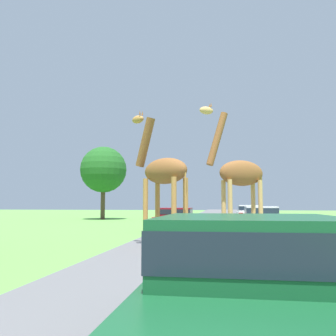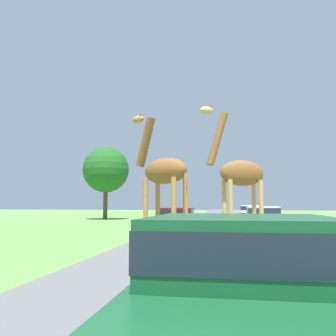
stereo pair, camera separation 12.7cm
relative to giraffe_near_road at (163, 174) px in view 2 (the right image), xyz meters
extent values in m
cube|color=#5B5B5E|center=(1.85, 17.34, -2.55)|extent=(7.01, 120.00, 0.00)
cylinder|color=#B77F3D|center=(-0.60, -0.01, -1.35)|extent=(0.17, 0.17, 2.40)
cylinder|color=#2D2319|center=(-0.60, -0.01, -2.49)|extent=(0.23, 0.23, 0.10)
cylinder|color=#B77F3D|center=(-0.27, 0.54, -1.35)|extent=(0.17, 0.17, 2.40)
cylinder|color=#2D2319|center=(-0.27, 0.54, -2.49)|extent=(0.23, 0.23, 0.10)
cylinder|color=#B77F3D|center=(0.49, -0.67, -1.35)|extent=(0.17, 0.17, 2.40)
cylinder|color=#2D2319|center=(0.49, -0.67, -2.49)|extent=(0.23, 0.23, 0.10)
cylinder|color=#B77F3D|center=(0.82, -0.13, -1.35)|extent=(0.17, 0.17, 2.40)
cylinder|color=#2D2319|center=(0.82, -0.13, -2.49)|extent=(0.23, 0.23, 0.10)
ellipsoid|color=brown|center=(0.11, -0.07, 0.11)|extent=(1.95, 1.58, 0.91)
cylinder|color=brown|center=(-0.72, 0.43, 1.23)|extent=(0.91, 0.72, 1.84)
ellipsoid|color=#B77F3D|center=(-1.06, 0.64, 2.14)|extent=(0.60, 0.50, 0.30)
cylinder|color=#B77F3D|center=(0.85, -0.52, -0.55)|extent=(0.06, 0.06, 1.32)
cone|color=brown|center=(-0.95, 0.50, 2.37)|extent=(0.07, 0.07, 0.16)
cone|color=brown|center=(-0.88, 0.61, 2.37)|extent=(0.07, 0.07, 0.16)
cylinder|color=tan|center=(2.34, 1.26, -1.33)|extent=(0.17, 0.17, 2.43)
cylinder|color=#2D2319|center=(2.34, 1.26, -2.49)|extent=(0.23, 0.23, 0.10)
cylinder|color=tan|center=(2.10, 1.70, -1.33)|extent=(0.17, 0.17, 2.43)
cylinder|color=#2D2319|center=(2.10, 1.70, -2.49)|extent=(0.23, 0.23, 0.10)
cylinder|color=tan|center=(3.51, 1.90, -1.33)|extent=(0.17, 0.17, 2.43)
cylinder|color=#2D2319|center=(3.51, 1.90, -2.49)|extent=(0.23, 0.23, 0.10)
cylinder|color=tan|center=(3.27, 2.34, -1.33)|extent=(0.17, 0.17, 2.43)
cylinder|color=#2D2319|center=(3.27, 2.34, -2.49)|extent=(0.23, 0.23, 0.10)
ellipsoid|color=brown|center=(2.81, 1.80, 0.15)|extent=(1.94, 1.42, 1.00)
cylinder|color=brown|center=(1.89, 1.30, 1.44)|extent=(0.93, 0.68, 2.12)
ellipsoid|color=tan|center=(1.50, 1.09, 2.51)|extent=(0.61, 0.48, 0.30)
cylinder|color=tan|center=(3.60, 2.23, -0.51)|extent=(0.06, 0.06, 1.33)
cone|color=brown|center=(1.68, 1.11, 2.74)|extent=(0.07, 0.07, 0.16)
cone|color=brown|center=(1.62, 1.23, 2.74)|extent=(0.07, 0.07, 0.16)
cube|color=#144C28|center=(2.33, -8.46, -2.01)|extent=(1.97, 4.34, 0.58)
cube|color=#144C28|center=(2.33, -8.46, -1.43)|extent=(1.77, 1.95, 0.58)
cube|color=#19232D|center=(2.33, -8.46, -1.40)|extent=(1.79, 1.97, 0.35)
cylinder|color=black|center=(1.55, -7.15, -2.25)|extent=(0.39, 0.60, 0.60)
cylinder|color=black|center=(3.12, -7.15, -2.25)|extent=(0.39, 0.60, 0.60)
cube|color=silver|center=(4.23, 8.93, -2.00)|extent=(1.92, 4.38, 0.52)
cube|color=silver|center=(4.23, 8.93, -1.46)|extent=(1.72, 1.97, 0.55)
cube|color=#19232D|center=(4.23, 8.93, -1.44)|extent=(1.74, 1.99, 0.33)
cube|color=red|center=(3.44, 6.73, -1.81)|extent=(0.34, 0.03, 0.12)
cube|color=red|center=(5.01, 6.73, -1.81)|extent=(0.34, 0.03, 0.12)
cylinder|color=black|center=(3.46, 10.24, -2.21)|extent=(0.38, 0.68, 0.68)
cylinder|color=black|center=(4.99, 10.24, -2.21)|extent=(0.38, 0.68, 0.68)
cylinder|color=black|center=(3.46, 7.61, -2.21)|extent=(0.38, 0.68, 0.68)
cylinder|color=black|center=(4.99, 7.61, -2.21)|extent=(0.38, 0.68, 0.68)
cube|color=maroon|center=(-0.59, 7.92, -2.01)|extent=(1.97, 3.96, 0.54)
cube|color=maroon|center=(-0.59, 7.92, -1.50)|extent=(1.78, 1.78, 0.47)
cube|color=#19232D|center=(-0.59, 7.92, -1.48)|extent=(1.80, 1.80, 0.28)
cube|color=red|center=(-1.39, 5.93, -1.81)|extent=(0.36, 0.03, 0.13)
cube|color=red|center=(0.22, 5.93, -1.81)|extent=(0.36, 0.03, 0.13)
cylinder|color=black|center=(-1.38, 9.10, -2.23)|extent=(0.39, 0.64, 0.64)
cylinder|color=black|center=(0.20, 9.10, -2.23)|extent=(0.39, 0.64, 0.64)
cylinder|color=black|center=(-1.38, 6.73, -2.23)|extent=(0.39, 0.64, 0.64)
cylinder|color=black|center=(0.20, 6.73, -2.23)|extent=(0.39, 0.64, 0.64)
cube|color=silver|center=(4.05, 15.66, -1.96)|extent=(1.77, 4.05, 0.59)
cube|color=silver|center=(4.05, 15.66, -1.41)|extent=(1.60, 1.82, 0.51)
cube|color=#19232D|center=(4.05, 15.66, -1.38)|extent=(1.61, 1.84, 0.30)
cube|color=red|center=(3.33, 13.62, -1.74)|extent=(0.32, 0.03, 0.14)
cube|color=red|center=(4.78, 13.62, -1.74)|extent=(0.32, 0.03, 0.14)
cylinder|color=black|center=(3.34, 16.87, -2.20)|extent=(0.35, 0.69, 0.69)
cylinder|color=black|center=(4.76, 16.87, -2.20)|extent=(0.35, 0.69, 0.69)
cylinder|color=black|center=(3.34, 14.44, -2.20)|extent=(0.35, 0.69, 0.69)
cylinder|color=black|center=(4.76, 14.44, -2.20)|extent=(0.35, 0.69, 0.69)
cylinder|color=#4C3828|center=(-9.27, 20.54, -0.49)|extent=(0.42, 0.42, 4.11)
sphere|color=#1E561E|center=(-9.27, 20.54, 2.23)|extent=(4.43, 4.43, 4.43)
camera|label=1|loc=(2.07, -12.20, -1.01)|focal=38.00mm
camera|label=2|loc=(2.20, -12.18, -1.01)|focal=38.00mm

